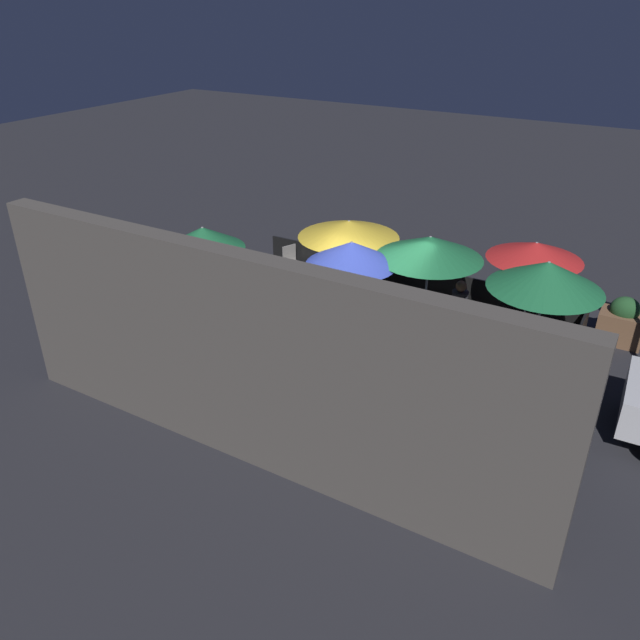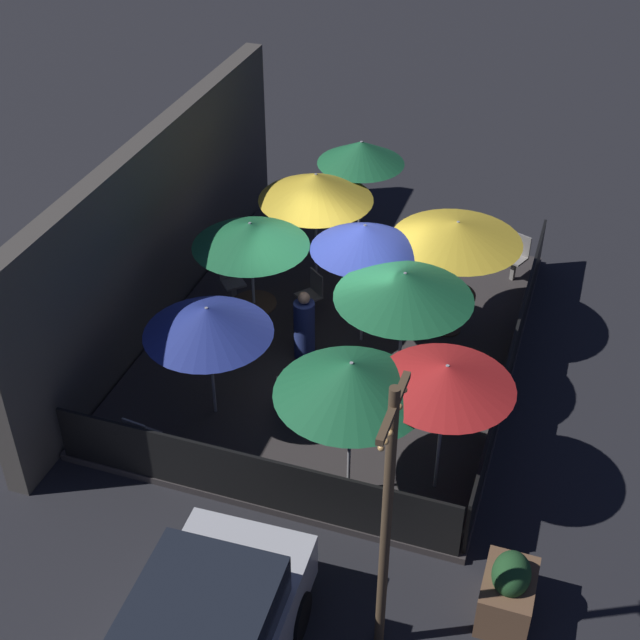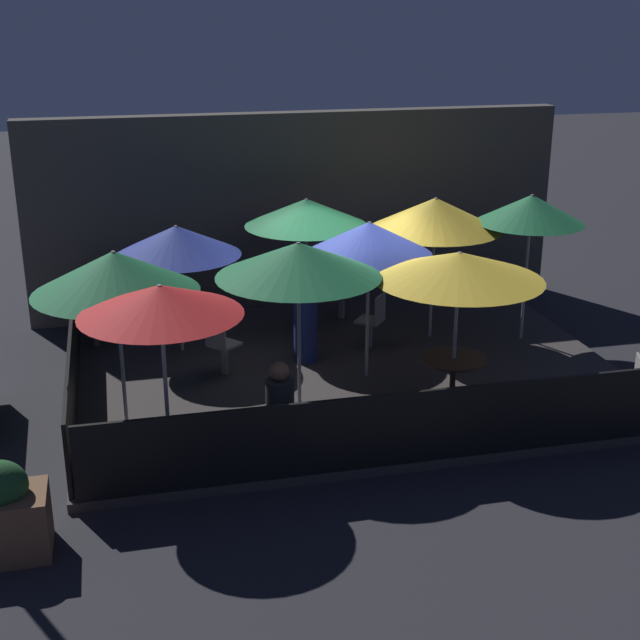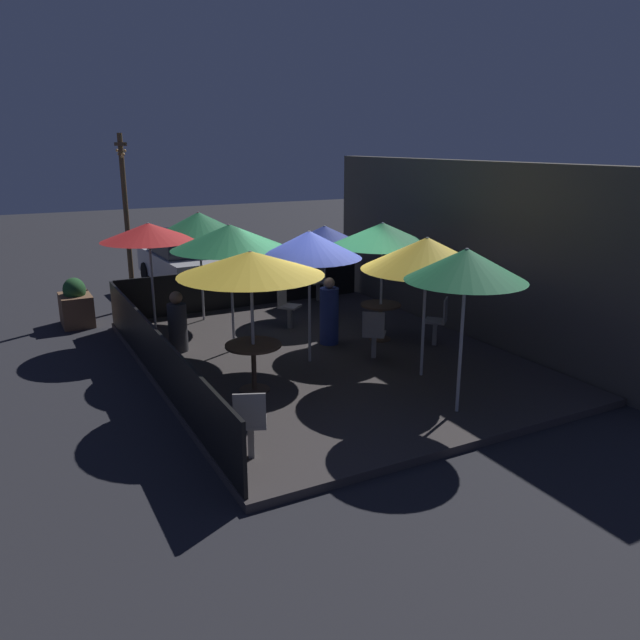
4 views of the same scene
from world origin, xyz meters
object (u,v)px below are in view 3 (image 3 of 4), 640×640
object	(u,v)px
patio_umbrella_3	(298,260)
patio_umbrella_5	(160,300)
patio_umbrella_2	(176,241)
dining_table_0	(307,304)
patron_1	(280,410)
patio_chair_2	(627,387)
patio_umbrella_4	(435,214)
patio_umbrella_7	(531,209)
patio_umbrella_0	(306,212)
patio_umbrella_6	(369,238)
patio_chair_4	(90,317)
patron_0	(305,325)
patio_chair_0	(373,319)
patio_umbrella_8	(115,272)
planter_box	(2,514)
patio_chair_1	(221,343)
patio_chair_3	(344,289)
dining_table_1	(453,369)
patio_umbrella_1	(459,266)

from	to	relation	value
patio_umbrella_3	patio_umbrella_5	size ratio (longest dim) A/B	1.05
patio_umbrella_2	dining_table_0	bearing A→B (deg)	3.91
patron_1	patio_chair_2	bearing A→B (deg)	159.99
patio_umbrella_4	patio_umbrella_7	bearing A→B (deg)	-16.60
patio_umbrella_0	patio_umbrella_5	size ratio (longest dim) A/B	1.03
patio_umbrella_6	patio_chair_2	xyz separation A→B (m)	(2.93, -2.31, -1.63)
patio_umbrella_4	patio_chair_2	distance (m)	4.26
patio_chair_4	patron_0	xyz separation A→B (m)	(3.28, -1.44, 0.09)
patio_umbrella_3	patio_umbrella_7	xyz separation A→B (m)	(4.23, 1.94, 0.03)
patio_umbrella_7	patio_chair_0	size ratio (longest dim) A/B	2.65
patio_umbrella_8	patio_chair_4	bearing A→B (deg)	98.24
patio_umbrella_3	planter_box	size ratio (longest dim) A/B	2.23
patio_umbrella_2	patio_chair_1	distance (m)	1.83
patio_umbrella_0	patron_0	world-z (taller)	patio_umbrella_0
patio_chair_0	patio_chair_1	world-z (taller)	patio_chair_1
patio_chair_2	patio_chair_4	size ratio (longest dim) A/B	1.01
patio_chair_3	patio_umbrella_4	bearing A→B (deg)	89.40
patio_umbrella_2	dining_table_0	distance (m)	2.46
patio_umbrella_3	patio_umbrella_6	world-z (taller)	patio_umbrella_3
dining_table_1	patio_chair_1	world-z (taller)	patio_chair_1
planter_box	patio_umbrella_8	bearing A→B (deg)	62.28
patio_umbrella_8	dining_table_0	distance (m)	4.39
patron_0	planter_box	xyz separation A→B (m)	(-4.15, -4.21, -0.24)
patio_chair_3	patio_chair_4	distance (m)	4.40
patio_umbrella_1	patio_chair_1	xyz separation A→B (m)	(-2.93, 1.94, -1.56)
patio_umbrella_7	patio_umbrella_2	bearing A→B (deg)	172.19
patio_chair_4	patio_umbrella_6	bearing A→B (deg)	-22.71
patio_chair_3	planter_box	world-z (taller)	planter_box
dining_table_0	patio_chair_1	xyz separation A→B (m)	(-1.61, -1.32, -0.06)
patio_umbrella_3	patio_chair_3	distance (m)	4.32
patio_umbrella_7	patio_chair_0	distance (m)	3.08
patio_chair_3	patio_chair_2	bearing A→B (deg)	74.27
patio_umbrella_7	planter_box	xyz separation A→B (m)	(-7.90, -4.33, -1.85)
patio_umbrella_6	patio_umbrella_8	distance (m)	3.69
patio_umbrella_5	planter_box	size ratio (longest dim) A/B	2.12
dining_table_1	patio_chair_2	bearing A→B (deg)	-23.01
patio_umbrella_2	patron_1	world-z (taller)	patio_umbrella_2
patio_umbrella_4	planter_box	world-z (taller)	patio_umbrella_4
patio_umbrella_1	dining_table_0	distance (m)	3.83
patio_umbrella_6	planter_box	bearing A→B (deg)	-145.43
patio_chair_1	patio_umbrella_1	bearing A→B (deg)	-72.90
patio_umbrella_2	dining_table_1	world-z (taller)	patio_umbrella_2
patio_chair_4	patron_1	size ratio (longest dim) A/B	0.79
patio_umbrella_5	dining_table_1	xyz separation A→B (m)	(3.91, 0.64, -1.49)
patio_chair_3	patio_umbrella_0	bearing A→B (deg)	0.00
patio_chair_3	patron_1	bearing A→B (deg)	22.80
patio_umbrella_3	patio_umbrella_8	world-z (taller)	patio_umbrella_3
patio_umbrella_7	patio_umbrella_8	world-z (taller)	patio_umbrella_7
patio_chair_4	patio_umbrella_2	bearing A→B (deg)	-14.55
patio_umbrella_8	patron_0	world-z (taller)	patio_umbrella_8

